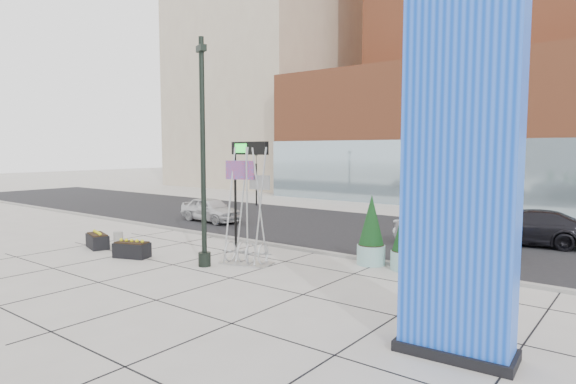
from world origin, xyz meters
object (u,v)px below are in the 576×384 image
Objects in this scene: lamp_post at (203,175)px; concrete_bollard at (119,241)px; car_silver_mid at (449,233)px; blue_pylon at (461,171)px; car_white_west at (211,210)px; public_art_sculpture at (247,233)px; overhead_street_sign at (248,157)px.

lamp_post is 5.91m from concrete_bollard.
car_silver_mid reaches higher than concrete_bollard.
blue_pylon reaches higher than car_silver_mid.
blue_pylon is 1.70× the size of car_silver_mid.
lamp_post is at bearing 157.04° from car_silver_mid.
concrete_bollard is (-14.99, 1.78, -3.47)m from blue_pylon.
blue_pylon is 1.89× the size of car_white_west.
car_white_west is at bearing 147.47° from blue_pylon.
public_art_sculpture is at bearing 13.89° from concrete_bollard.
overhead_street_sign is at bearing -117.54° from car_white_west.
blue_pylon is 20.47m from car_white_west.
public_art_sculpture is at bearing -41.80° from overhead_street_sign.
lamp_post is (-9.90, 2.06, -0.48)m from blue_pylon.
car_silver_mid is (6.17, 8.17, -2.61)m from lamp_post.
car_white_west is (-8.82, 6.43, -0.44)m from public_art_sculpture.
concrete_bollard is 0.17× the size of overhead_street_sign.
blue_pylon is at bearing -145.86° from car_silver_mid.
overhead_street_sign is at bearing 117.84° from public_art_sculpture.
concrete_bollard is at bearing -133.92° from overhead_street_sign.
car_silver_mid is (6.88, 4.97, -3.18)m from overhead_street_sign.
public_art_sculpture reaches higher than car_white_west.
lamp_post reaches higher than public_art_sculpture.
concrete_bollard is 0.18× the size of car_white_west.
concrete_bollard is 8.40m from car_white_west.
blue_pylon reaches higher than public_art_sculpture.
concrete_bollard is 0.17× the size of car_silver_mid.
lamp_post is at bearing 3.05° from concrete_bollard.
lamp_post reaches higher than concrete_bollard.
lamp_post reaches higher than blue_pylon.
overhead_street_sign is 1.09× the size of car_white_west.
car_white_west is 0.90× the size of car_silver_mid.
concrete_bollard is at bearing 169.39° from blue_pylon.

